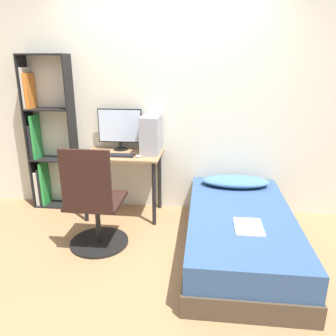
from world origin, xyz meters
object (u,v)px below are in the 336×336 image
bed (239,232)px  pc_tower (151,135)px  office_chair (95,211)px  monitor (120,127)px  bookshelf (45,141)px  keyboard (116,155)px

bed → pc_tower: bearing=142.3°
office_chair → bed: 1.42m
monitor → bookshelf: bearing=-178.8°
monitor → pc_tower: bearing=-15.2°
monitor → bed: bearing=-32.3°
office_chair → keyboard: (0.05, 0.66, 0.38)m
monitor → keyboard: monitor is taller
monitor → keyboard: size_ratio=1.25×
monitor → office_chair: bearing=-92.1°
office_chair → monitor: bearing=87.9°
keyboard → pc_tower: pc_tower is taller
bookshelf → bed: size_ratio=0.97×
bookshelf → office_chair: size_ratio=1.76×
bookshelf → keyboard: (0.97, -0.27, -0.07)m
office_chair → pc_tower: (0.42, 0.85, 0.58)m
bookshelf → bed: (2.32, -0.85, -0.64)m
office_chair → pc_tower: size_ratio=2.45×
office_chair → pc_tower: 1.11m
keyboard → office_chair: bearing=-94.1°
keyboard → monitor: bearing=92.5°
bed → pc_tower: size_ratio=4.46×
bookshelf → monitor: size_ratio=3.55×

